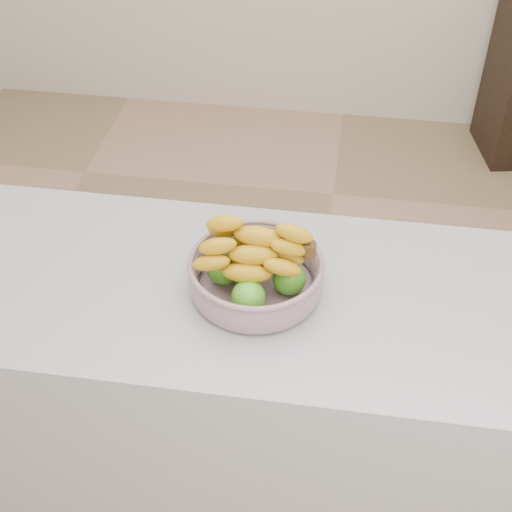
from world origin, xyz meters
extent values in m
plane|color=#A47E64|center=(0.00, 0.00, 0.00)|extent=(4.00, 4.00, 0.00)
cube|color=#A4A4AC|center=(0.00, -0.41, 0.45)|extent=(2.00, 0.60, 0.90)
cylinder|color=#99ABB8|center=(-0.12, -0.41, 0.91)|extent=(0.25, 0.25, 0.01)
torus|color=#99ABB8|center=(-0.12, -0.41, 0.98)|extent=(0.30, 0.30, 0.01)
sphere|color=#3B9419|center=(-0.13, -0.48, 0.95)|extent=(0.07, 0.07, 0.07)
sphere|color=#3B9419|center=(-0.05, -0.41, 0.95)|extent=(0.07, 0.07, 0.07)
sphere|color=#3B9419|center=(-0.12, -0.34, 0.95)|extent=(0.07, 0.07, 0.07)
sphere|color=#3B9419|center=(-0.20, -0.40, 0.95)|extent=(0.07, 0.07, 0.07)
ellipsoid|color=#FFAC15|center=(-0.14, -0.46, 0.99)|extent=(0.19, 0.05, 0.04)
ellipsoid|color=#FFAC15|center=(-0.13, -0.41, 0.99)|extent=(0.19, 0.06, 0.04)
ellipsoid|color=#FFAC15|center=(-0.13, -0.36, 0.99)|extent=(0.19, 0.08, 0.04)
ellipsoid|color=#FFAC15|center=(-0.12, -0.43, 1.03)|extent=(0.19, 0.07, 0.04)
ellipsoid|color=#FFAC15|center=(-0.12, -0.38, 1.03)|extent=(0.19, 0.09, 0.04)
ellipsoid|color=#FFAC15|center=(-0.12, -0.41, 1.05)|extent=(0.19, 0.06, 0.04)
cylinder|color=#432E15|center=(-0.01, -0.42, 1.04)|extent=(0.03, 0.03, 0.03)
camera|label=1|loc=(0.05, -1.55, 2.00)|focal=50.00mm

